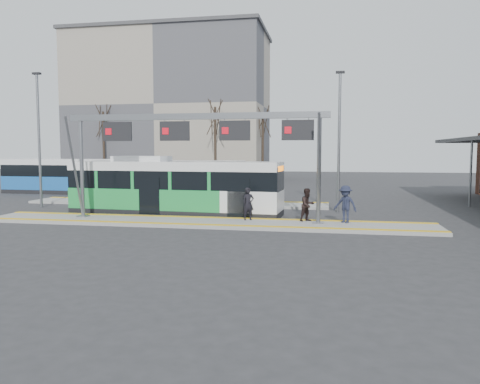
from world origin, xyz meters
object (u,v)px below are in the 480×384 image
Objects in this scene: gantry at (197,135)px; hero_bus at (174,188)px; passenger_c at (345,204)px; passenger_b at (308,205)px; passenger_a at (248,204)px.

gantry is 1.09× the size of hero_bus.
passenger_c is (9.19, -2.34, -0.46)m from hero_bus.
passenger_b is at bearing 6.08° from gantry.
passenger_a is 4.64m from passenger_c.
passenger_b is at bearing -157.22° from passenger_c.
passenger_b is (5.32, 0.57, -3.35)m from gantry.
gantry is 7.37× the size of passenger_c.
passenger_c is (7.09, 0.39, -3.27)m from gantry.
passenger_a reaches higher than passenger_b.
hero_bus is 7.75m from passenger_b.
passenger_c is at bearing 3.17° from gantry.
hero_bus reaches higher than passenger_a.
passenger_b is 1.78m from passenger_c.
gantry is 4.45m from hero_bus.
passenger_b is (2.88, 0.15, -0.00)m from passenger_a.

